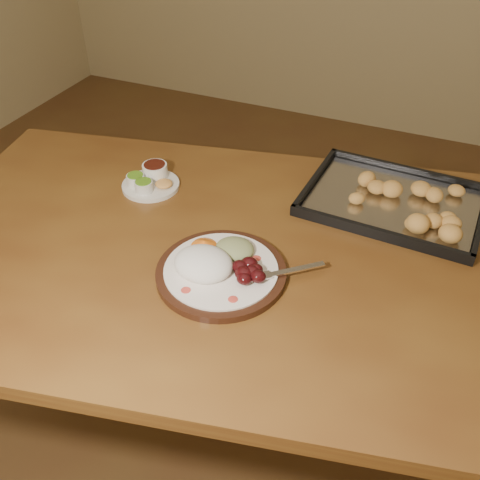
% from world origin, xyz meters
% --- Properties ---
extents(ground, '(4.00, 4.00, 0.00)m').
position_xyz_m(ground, '(0.00, 0.00, 0.00)').
color(ground, brown).
rests_on(ground, ground).
extents(dining_table, '(1.65, 1.18, 0.75)m').
position_xyz_m(dining_table, '(0.14, -0.25, 0.65)').
color(dining_table, brown).
rests_on(dining_table, ground).
extents(dinner_plate, '(0.34, 0.28, 0.06)m').
position_xyz_m(dinner_plate, '(0.16, -0.34, 0.77)').
color(dinner_plate, black).
rests_on(dinner_plate, dining_table).
extents(condiment_saucer, '(0.15, 0.15, 0.05)m').
position_xyz_m(condiment_saucer, '(-0.16, -0.10, 0.77)').
color(condiment_saucer, silver).
rests_on(condiment_saucer, dining_table).
extents(baking_tray, '(0.45, 0.34, 0.05)m').
position_xyz_m(baking_tray, '(0.45, 0.07, 0.76)').
color(baking_tray, black).
rests_on(baking_tray, dining_table).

